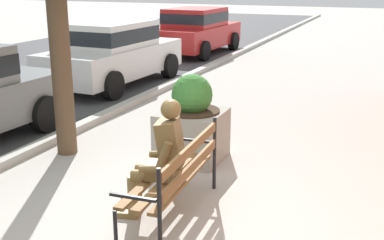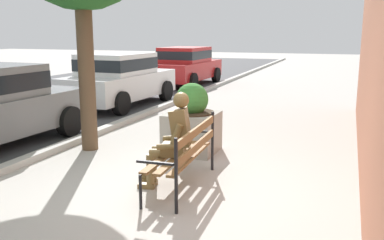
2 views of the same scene
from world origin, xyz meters
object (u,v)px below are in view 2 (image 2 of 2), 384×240
at_px(bronze_statue_seated, 171,141).
at_px(parked_car_white, 119,78).
at_px(park_bench, 186,151).
at_px(parked_car_red, 186,65).
at_px(concrete_planter, 192,124).

height_order(bronze_statue_seated, parked_car_white, parked_car_white).
xyz_separation_m(park_bench, parked_car_red, (11.29, 4.33, 0.30)).
height_order(park_bench, concrete_planter, concrete_planter).
relative_size(concrete_planter, parked_car_red, 0.31).
bearing_deg(park_bench, concrete_planter, 17.48).
distance_m(bronze_statue_seated, parked_car_white, 7.12).
bearing_deg(parked_car_white, concrete_planter, -136.67).
relative_size(bronze_statue_seated, concrete_planter, 1.07).
relative_size(bronze_statue_seated, parked_car_red, 0.33).
xyz_separation_m(concrete_planter, parked_car_white, (4.00, 3.78, 0.31)).
xyz_separation_m(bronze_statue_seated, concrete_planter, (1.80, 0.34, -0.14)).
xyz_separation_m(park_bench, concrete_planter, (1.77, 0.56, -0.01)).
xyz_separation_m(parked_car_white, parked_car_red, (5.52, 0.00, 0.00)).
bearing_deg(parked_car_white, parked_car_red, 0.00).
distance_m(concrete_planter, parked_car_red, 10.25).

